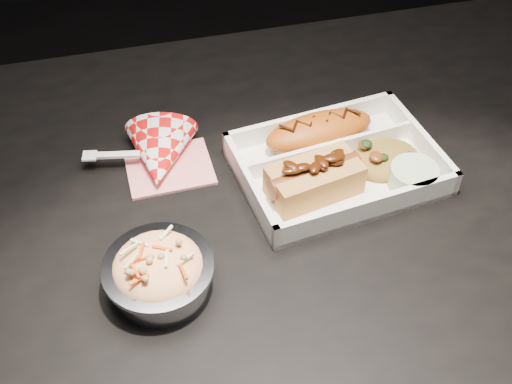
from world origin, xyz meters
TOP-DOWN VIEW (x-y plane):
  - dining_table at (0.00, 0.00)m, footprint 1.20×0.80m
  - food_tray at (0.08, 0.04)m, footprint 0.27×0.21m
  - fried_pastry at (0.07, 0.10)m, footprint 0.16×0.08m
  - hotdog at (0.04, 0.01)m, footprint 0.12×0.08m
  - fried_rice_mound at (0.14, 0.04)m, footprint 0.10×0.09m
  - cupcake_liner at (0.16, -0.01)m, footprint 0.06×0.06m
  - foil_coleslaw_cup at (-0.17, -0.08)m, footprint 0.12×0.12m
  - napkin_fork at (-0.14, 0.11)m, footprint 0.16×0.13m

SIDE VIEW (x-z plane):
  - dining_table at x=0.00m, z-range 0.28..1.03m
  - food_tray at x=0.08m, z-range 0.74..0.78m
  - napkin_fork at x=-0.14m, z-range 0.72..0.82m
  - cupcake_liner at x=0.16m, z-range 0.76..0.79m
  - fried_rice_mound at x=0.14m, z-range 0.76..0.79m
  - fried_pastry at x=0.07m, z-range 0.76..0.80m
  - foil_coleslaw_cup at x=-0.17m, z-range 0.75..0.81m
  - hotdog at x=0.04m, z-range 0.75..0.81m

